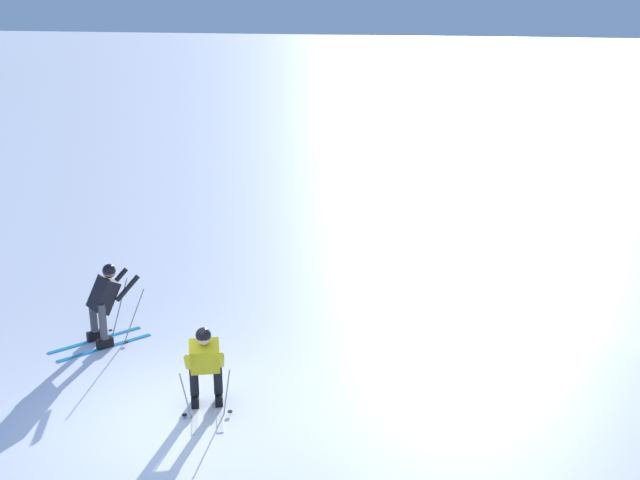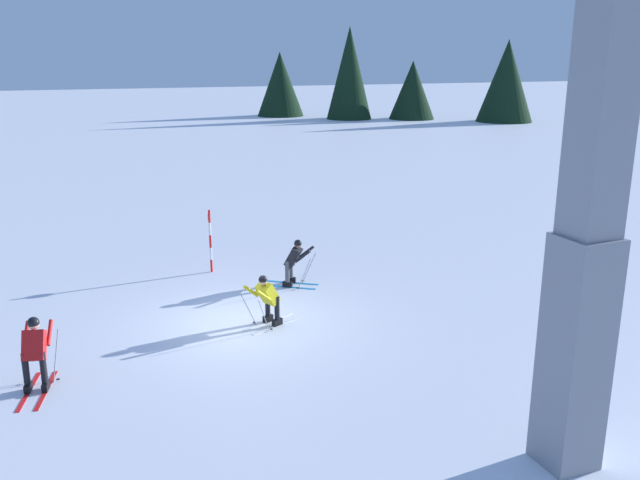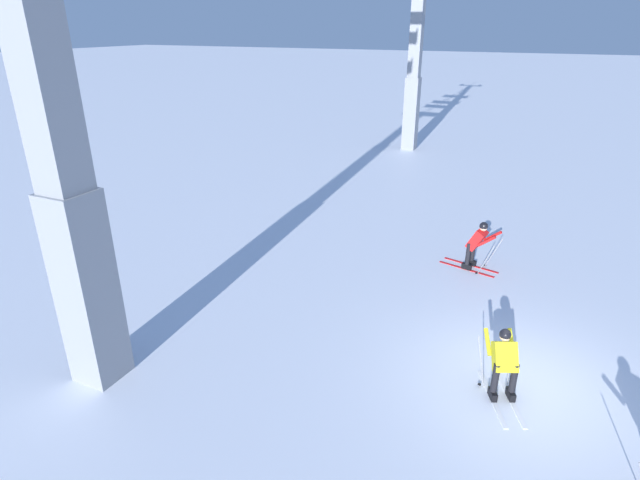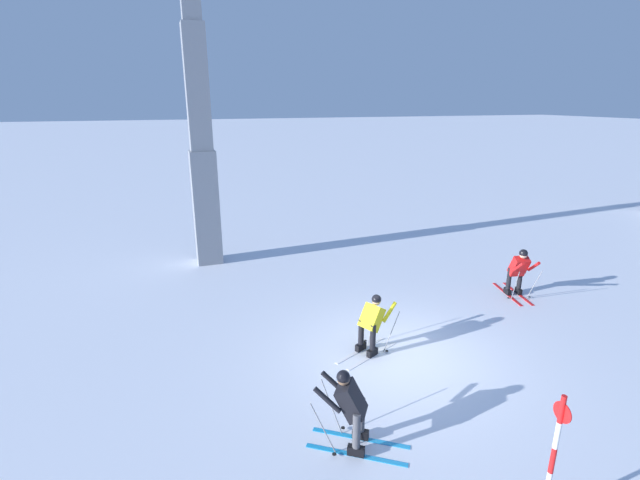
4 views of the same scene
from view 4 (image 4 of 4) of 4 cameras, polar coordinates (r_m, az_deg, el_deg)
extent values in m
plane|color=white|center=(10.80, 10.03, -14.05)|extent=(260.00, 260.00, 0.00)
cube|color=white|center=(10.88, 5.10, -13.54)|extent=(1.51, 0.76, 0.01)
cube|color=black|center=(10.83, 5.12, -13.15)|extent=(0.30, 0.22, 0.16)
cylinder|color=black|center=(10.64, 5.17, -11.36)|extent=(0.13, 0.13, 0.61)
cube|color=white|center=(10.69, 6.54, -14.19)|extent=(1.51, 0.76, 0.01)
cube|color=black|center=(10.64, 6.56, -13.79)|extent=(0.30, 0.22, 0.16)
cylinder|color=black|center=(10.45, 6.63, -11.98)|extent=(0.13, 0.13, 0.61)
cube|color=gold|center=(10.47, 6.48, -9.59)|extent=(0.64, 0.60, 0.62)
sphere|color=beige|center=(10.42, 7.07, -7.55)|extent=(0.20, 0.20, 0.20)
sphere|color=black|center=(10.40, 7.07, -7.37)|extent=(0.22, 0.22, 0.22)
cylinder|color=gold|center=(10.80, 6.74, -8.16)|extent=(0.45, 0.27, 0.41)
cylinder|color=gray|center=(11.09, 6.53, -10.61)|extent=(0.39, 0.32, 1.04)
cylinder|color=black|center=(11.16, 5.70, -12.43)|extent=(0.07, 0.07, 0.01)
cylinder|color=gold|center=(10.55, 8.69, -8.90)|extent=(0.45, 0.27, 0.41)
cylinder|color=gray|center=(10.79, 8.83, -11.54)|extent=(0.48, 0.11, 1.04)
cylinder|color=black|center=(10.82, 8.36, -13.58)|extent=(0.07, 0.07, 0.01)
cube|color=gray|center=(16.25, -14.06, 3.91)|extent=(0.85, 0.85, 3.91)
cube|color=gray|center=(15.85, -15.13, 17.80)|extent=(0.71, 0.71, 3.91)
cylinder|color=red|center=(7.36, 27.09, -23.32)|extent=(0.07, 0.07, 0.40)
cylinder|color=white|center=(7.12, 27.55, -20.84)|extent=(0.07, 0.07, 0.40)
cylinder|color=red|center=(6.89, 28.03, -18.19)|extent=(0.07, 0.07, 0.40)
cylinder|color=red|center=(6.93, 28.06, -18.50)|extent=(0.02, 0.28, 0.28)
cube|color=red|center=(14.90, 23.51, -6.16)|extent=(0.47, 1.65, 0.01)
cube|color=black|center=(14.87, 23.55, -5.85)|extent=(0.17, 0.30, 0.16)
cylinder|color=black|center=(14.73, 23.74, -4.37)|extent=(0.13, 0.13, 0.66)
cube|color=red|center=(14.74, 22.36, -6.26)|extent=(0.47, 1.65, 0.01)
cube|color=black|center=(14.71, 22.40, -5.96)|extent=(0.17, 0.30, 0.16)
cylinder|color=black|center=(14.56, 22.58, -4.46)|extent=(0.13, 0.13, 0.66)
cube|color=red|center=(14.39, 23.63, -3.01)|extent=(0.53, 0.59, 0.66)
sphere|color=beige|center=(14.15, 24.09, -1.68)|extent=(0.22, 0.22, 0.22)
sphere|color=black|center=(14.14, 24.11, -1.54)|extent=(0.24, 0.24, 0.24)
cylinder|color=red|center=(14.18, 25.18, -3.02)|extent=(0.19, 0.50, 0.44)
cylinder|color=gray|center=(14.37, 25.12, -5.33)|extent=(0.03, 0.48, 1.14)
cylinder|color=black|center=(14.68, 24.74, -6.49)|extent=(0.07, 0.07, 0.01)
cylinder|color=red|center=(13.95, 23.56, -3.13)|extent=(0.19, 0.50, 0.44)
cylinder|color=gray|center=(14.10, 23.19, -5.50)|extent=(0.24, 0.43, 1.14)
cylinder|color=black|center=(14.36, 22.51, -6.71)|extent=(0.07, 0.07, 0.01)
cube|color=#198CCC|center=(8.23, 4.51, -25.24)|extent=(1.44, 1.03, 0.01)
cube|color=black|center=(8.18, 4.52, -24.79)|extent=(0.29, 0.25, 0.16)
cylinder|color=#4C4C51|center=(7.92, 4.60, -22.67)|extent=(0.13, 0.13, 0.63)
cube|color=#198CCC|center=(8.53, 5.07, -23.47)|extent=(1.44, 1.03, 0.01)
cube|color=black|center=(8.47, 5.09, -23.02)|extent=(0.29, 0.25, 0.16)
cylinder|color=#4C4C51|center=(8.22, 5.17, -20.93)|extent=(0.13, 0.13, 0.63)
cube|color=black|center=(7.85, 3.92, -19.39)|extent=(0.65, 0.63, 0.63)
sphere|color=#997051|center=(7.65, 2.93, -16.97)|extent=(0.21, 0.21, 0.21)
sphere|color=black|center=(7.63, 2.94, -16.75)|extent=(0.22, 0.22, 0.22)
cylinder|color=black|center=(7.66, 0.92, -19.39)|extent=(0.44, 0.34, 0.41)
cylinder|color=gray|center=(7.99, 0.59, -22.82)|extent=(0.45, 0.18, 1.07)
cylinder|color=black|center=(8.16, 1.80, -25.21)|extent=(0.07, 0.07, 0.01)
cylinder|color=black|center=(8.03, 1.78, -17.49)|extent=(0.44, 0.34, 0.41)
cylinder|color=gray|center=(8.40, 1.61, -20.48)|extent=(0.33, 0.37, 1.07)
cylinder|color=black|center=(8.64, 2.89, -22.41)|extent=(0.07, 0.07, 0.01)
camera|label=1|loc=(18.10, 27.60, 15.67)|focal=42.04mm
camera|label=2|loc=(24.92, 1.36, 19.52)|focal=37.36mm
camera|label=3|loc=(9.38, -50.54, 17.81)|focal=28.42mm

